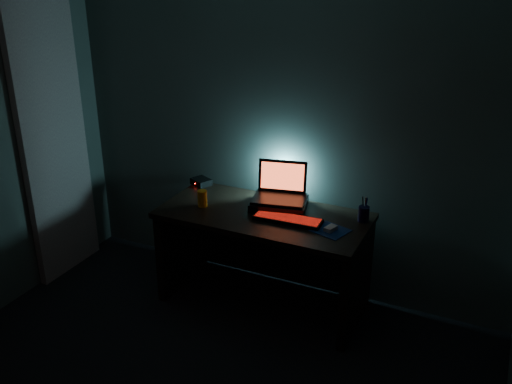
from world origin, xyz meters
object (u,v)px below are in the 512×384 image
at_px(mouse, 331,228).
at_px(pen_cup, 364,214).
at_px(router, 201,182).
at_px(juice_glass, 202,198).
at_px(laptop, 280,190).
at_px(keyboard, 288,219).

xyz_separation_m(mouse, pen_cup, (0.16, 0.24, 0.04)).
distance_m(mouse, router, 1.25).
bearing_deg(juice_glass, mouse, 0.96).
height_order(laptop, juice_glass, laptop).
bearing_deg(router, pen_cup, 19.78).
relative_size(keyboard, juice_glass, 3.96).
xyz_separation_m(keyboard, mouse, (0.32, -0.02, 0.00)).
bearing_deg(laptop, router, 160.34).
bearing_deg(laptop, keyboard, -68.83).
relative_size(pen_cup, router, 0.60).
relative_size(keyboard, pen_cup, 4.43).
relative_size(laptop, keyboard, 0.88).
bearing_deg(pen_cup, keyboard, -154.86).
distance_m(pen_cup, router, 1.36).
distance_m(laptop, juice_glass, 0.58).
xyz_separation_m(keyboard, router, (-0.89, 0.33, 0.01)).
xyz_separation_m(keyboard, pen_cup, (0.47, 0.22, 0.04)).
distance_m(keyboard, mouse, 0.32).
bearing_deg(juice_glass, router, 121.64).
bearing_deg(keyboard, juice_glass, -179.75).
xyz_separation_m(pen_cup, router, (-1.36, 0.11, -0.03)).
height_order(juice_glass, router, juice_glass).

